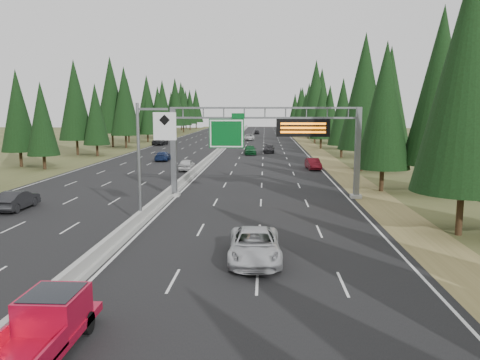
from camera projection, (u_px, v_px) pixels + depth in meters
name	position (u px, v px, depth m)	size (l,w,h in m)	color
road	(220.00, 152.00, 85.75)	(32.00, 260.00, 0.08)	black
shoulder_right	(317.00, 152.00, 84.82)	(3.60, 260.00, 0.06)	olive
shoulder_left	(124.00, 151.00, 86.69)	(3.60, 260.00, 0.06)	#3B4520
median_barrier	(220.00, 150.00, 85.70)	(0.70, 260.00, 0.85)	#999994
sign_gantry	(272.00, 138.00, 39.95)	(16.75, 0.98, 7.80)	slate
hov_sign_pole	(147.00, 155.00, 30.68)	(2.80, 0.50, 8.00)	slate
tree_row_right	(355.00, 100.00, 71.14)	(11.85, 237.39, 18.91)	black
tree_row_left	(111.00, 102.00, 91.81)	(11.28, 240.63, 18.42)	black
silver_minivan	(255.00, 245.00, 23.56)	(2.58, 5.59, 1.55)	silver
red_pickup	(48.00, 320.00, 14.75)	(1.90, 5.33, 1.74)	black
car_ahead_green	(250.00, 150.00, 79.93)	(1.94, 4.82, 1.64)	#124F24
car_ahead_dkred	(313.00, 164.00, 59.96)	(1.50, 4.31, 1.42)	maroon
car_ahead_dkgrey	(269.00, 149.00, 83.32)	(1.95, 4.80, 1.39)	black
car_ahead_white	(249.00, 137.00, 117.98)	(2.60, 5.63, 1.57)	silver
car_ahead_far	(257.00, 132.00, 147.60)	(1.58, 3.93, 1.34)	black
car_onc_near	(17.00, 200.00, 35.69)	(1.56, 4.48, 1.48)	black
car_onc_blue	(163.00, 156.00, 70.25)	(1.94, 4.78, 1.39)	navy
car_onc_white	(187.00, 165.00, 58.72)	(1.73, 4.30, 1.47)	silver
car_onc_far	(160.00, 142.00, 101.81)	(2.48, 5.39, 1.50)	black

